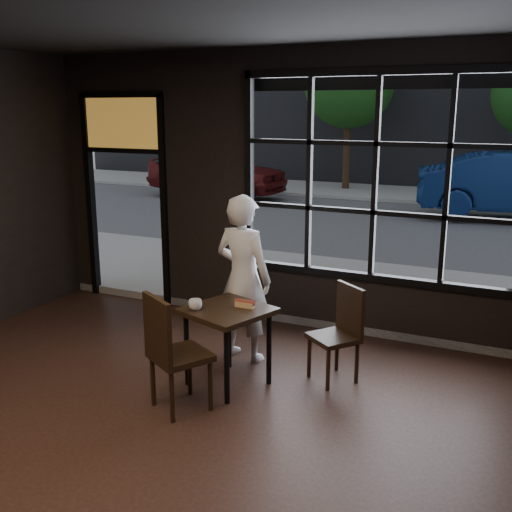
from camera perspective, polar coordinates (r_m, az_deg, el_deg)
The scene contains 12 objects.
floor at distance 4.73m, azimuth -16.94°, elevation -19.32°, with size 6.00×7.00×0.02m, color black.
window_frame at distance 6.59m, azimuth 11.28°, elevation 7.25°, with size 3.06×0.12×2.28m, color black.
stained_transom at distance 8.01m, azimuth -12.59°, elevation 12.28°, with size 1.20×0.06×0.70m, color orange.
street_asphalt at distance 27.12m, azimuth 19.43°, elevation 7.74°, with size 60.00×41.00×0.04m, color #545456.
cafe_table at distance 5.64m, azimuth -2.69°, elevation -8.60°, with size 0.70×0.70×0.75m, color black.
chair_near at distance 5.19m, azimuth -7.21°, elevation -9.03°, with size 0.45×0.45×1.04m, color black.
chair_window at distance 5.73m, azimuth 7.40°, elevation -7.43°, with size 0.40×0.40×0.92m, color black.
man at distance 6.06m, azimuth -1.22°, elevation -2.13°, with size 0.63×0.41×1.72m, color silver.
hotdog at distance 5.53m, azimuth -1.06°, elevation -4.60°, with size 0.20×0.08×0.06m, color tan, non-canonical shape.
cup at distance 5.48m, azimuth -5.80°, elevation -4.64°, with size 0.12×0.12×0.10m, color silver.
maroon_car at distance 17.37m, azimuth -3.77°, elevation 8.16°, with size 1.64×4.09×1.39m, color #5D1414.
tree_left at distance 18.83m, azimuth 8.86°, elevation 15.91°, with size 2.69×2.69×4.60m.
Camera 1 is at (2.78, -2.85, 2.54)m, focal length 42.00 mm.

